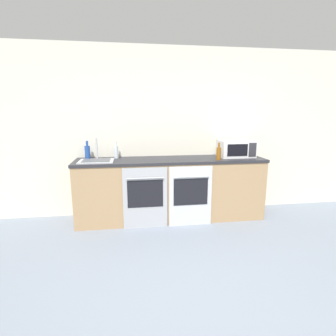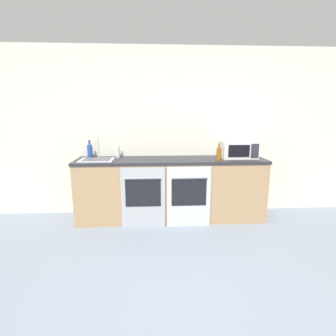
{
  "view_description": "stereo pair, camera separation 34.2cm",
  "coord_description": "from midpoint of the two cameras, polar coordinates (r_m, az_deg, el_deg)",
  "views": [
    {
      "loc": [
        -0.6,
        -1.7,
        1.59
      ],
      "look_at": [
        -0.04,
        2.12,
        0.79
      ],
      "focal_mm": 28.0,
      "sensor_mm": 36.0,
      "label": 1
    },
    {
      "loc": [
        -0.26,
        -1.73,
        1.59
      ],
      "look_at": [
        -0.04,
        2.12,
        0.79
      ],
      "focal_mm": 28.0,
      "sensor_mm": 36.0,
      "label": 2
    }
  ],
  "objects": [
    {
      "name": "oven_left",
      "position": [
        3.7,
        -7.63,
        -6.49
      ],
      "size": [
        0.62,
        0.06,
        0.87
      ],
      "color": "#A8AAAF",
      "rests_on": "ground_plane"
    },
    {
      "name": "bottle_amber",
      "position": [
        3.84,
        8.49,
        3.18
      ],
      "size": [
        0.07,
        0.07,
        0.25
      ],
      "color": "#8C5114",
      "rests_on": "counter_back"
    },
    {
      "name": "bottle_blue",
      "position": [
        4.12,
        -19.42,
        3.31
      ],
      "size": [
        0.08,
        0.08,
        0.27
      ],
      "color": "#234793",
      "rests_on": "counter_back"
    },
    {
      "name": "oven_right",
      "position": [
        3.75,
        2.31,
        -6.1
      ],
      "size": [
        0.62,
        0.06,
        0.87
      ],
      "color": "silver",
      "rests_on": "ground_plane"
    },
    {
      "name": "sink",
      "position": [
        3.87,
        -17.82,
        1.59
      ],
      "size": [
        0.48,
        0.36,
        0.31
      ],
      "color": "#B7BABF",
      "rests_on": "counter_back"
    },
    {
      "name": "wall_back",
      "position": [
        4.2,
        -2.41,
        7.72
      ],
      "size": [
        10.0,
        0.06,
        2.6
      ],
      "color": "silver",
      "rests_on": "ground_plane"
    },
    {
      "name": "counter_back",
      "position": [
        4.02,
        -1.81,
        -4.55
      ],
      "size": [
        2.82,
        0.64,
        0.93
      ],
      "color": "tan",
      "rests_on": "ground_plane"
    },
    {
      "name": "bottle_clear",
      "position": [
        4.07,
        -13.59,
        3.48
      ],
      "size": [
        0.06,
        0.06,
        0.26
      ],
      "color": "silver",
      "rests_on": "counter_back"
    },
    {
      "name": "microwave",
      "position": [
        4.18,
        12.29,
        4.16
      ],
      "size": [
        0.52,
        0.37,
        0.26
      ],
      "color": "silver",
      "rests_on": "counter_back"
    },
    {
      "name": "ground_plane",
      "position": [
        2.38,
        4.96,
        -30.35
      ],
      "size": [
        16.0,
        16.0,
        0.0
      ],
      "primitive_type": "plane",
      "color": "gray"
    }
  ]
}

